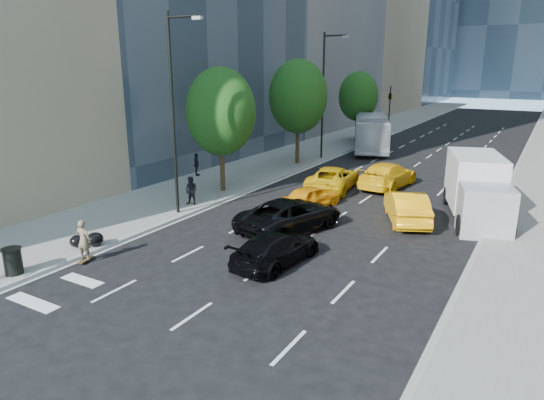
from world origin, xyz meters
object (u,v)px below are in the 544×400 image
Objects in this scene: skateboarder at (84,243)px; trash_can at (13,262)px; city_bus at (371,131)px; box_truck at (477,188)px; black_sedan_mercedes at (276,248)px; black_sedan_lincoln at (290,215)px.

skateboarder reaches higher than trash_can.
trash_can is at bearing -113.50° from city_bus.
box_truck is at bearing -147.46° from skateboarder.
black_sedan_mercedes is (6.72, 3.75, -0.18)m from skateboarder.
city_bus is (0.72, 32.11, 0.86)m from skateboarder.
black_sedan_lincoln is (5.34, 7.53, -0.04)m from skateboarder.
box_truck is (5.91, 10.29, 0.97)m from black_sedan_mercedes.
city_bus is (-4.61, 24.58, 0.90)m from black_sedan_lincoln.
box_truck is at bearing 50.06° from trash_can.
city_bus is 21.65m from box_truck.
trash_can is (-13.71, -16.37, -0.99)m from box_truck.
black_sedan_mercedes reaches higher than trash_can.
skateboarder is 0.29× the size of black_sedan_lincoln.
black_sedan_mercedes is (1.39, -3.78, -0.13)m from black_sedan_lincoln.
trash_can is at bearing 49.77° from skateboarder.
black_sedan_mercedes is at bearing -137.36° from box_truck.
city_bus reaches higher than black_sedan_lincoln.
skateboarder is 2.58m from trash_can.
skateboarder is at bearing -149.48° from box_truck.
skateboarder is 0.23× the size of box_truck.
trash_can is (-6.41, -9.87, -0.15)m from black_sedan_lincoln.
black_sedan_mercedes is at bearing 37.95° from trash_can.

